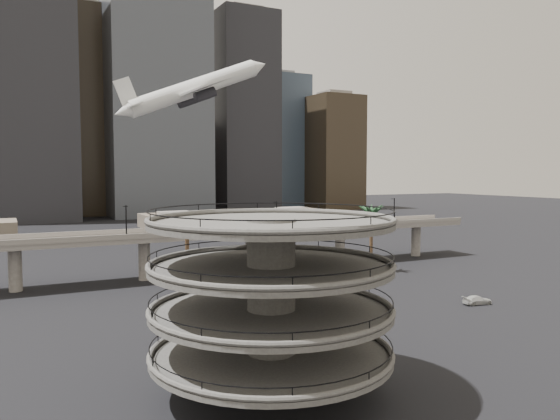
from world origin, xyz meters
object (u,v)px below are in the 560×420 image
car_a (212,332)px  overpass (200,238)px  car_c (477,300)px  airborne_jet (194,89)px  parking_ramp (271,289)px  car_b (315,313)px

car_a → overpass: bearing=-23.4°
car_c → airborne_jet: bearing=35.0°
overpass → car_c: overpass is taller
parking_ramp → car_b: bearing=51.0°
airborne_jet → car_c: 73.42m
parking_ramp → car_a: size_ratio=5.61×
airborne_jet → car_c: bearing=-65.3°
parking_ramp → airborne_jet: airborne_jet is taller
overpass → car_b: (4.01, -38.01, -6.63)m
car_b → car_c: bearing=-122.6°
parking_ramp → car_c: (43.43, 16.45, -9.16)m
car_a → car_c: (42.39, -2.46, -0.00)m
overpass → car_b: size_ratio=30.18×
parking_ramp → airborne_jet: size_ratio=0.61×
overpass → car_b: 38.79m
car_c → parking_ramp: bearing=120.7°
car_b → overpass: bearing=-16.8°
car_a → car_c: size_ratio=0.86×
airborne_jet → car_b: (0.18, -52.32, -38.03)m
car_c → overpass: bearing=45.5°
parking_ramp → car_a: parking_ramp is taller
parking_ramp → car_b: parking_ramp is taller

